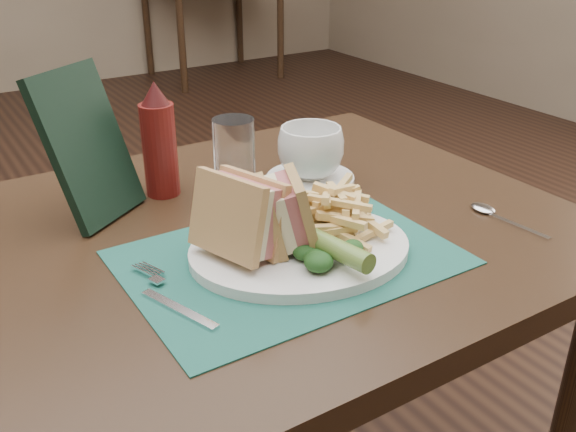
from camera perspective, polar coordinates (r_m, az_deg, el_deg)
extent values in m
plane|color=black|center=(1.77, -10.28, -16.35)|extent=(7.00, 7.00, 0.00)
cube|color=#1B564A|center=(0.86, 0.06, -3.70)|extent=(0.43, 0.31, 0.00)
cylinder|color=#52732B|center=(0.81, 4.08, -2.82)|extent=(0.04, 0.12, 0.03)
cylinder|color=white|center=(1.10, 1.99, 3.31)|extent=(0.16, 0.16, 0.01)
imported|color=white|center=(1.08, 2.03, 5.70)|extent=(0.16, 0.16, 0.09)
cylinder|color=white|center=(1.02, -4.78, 5.08)|extent=(0.08, 0.08, 0.13)
cube|color=black|center=(0.98, -17.41, 6.00)|extent=(0.16, 0.15, 0.22)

